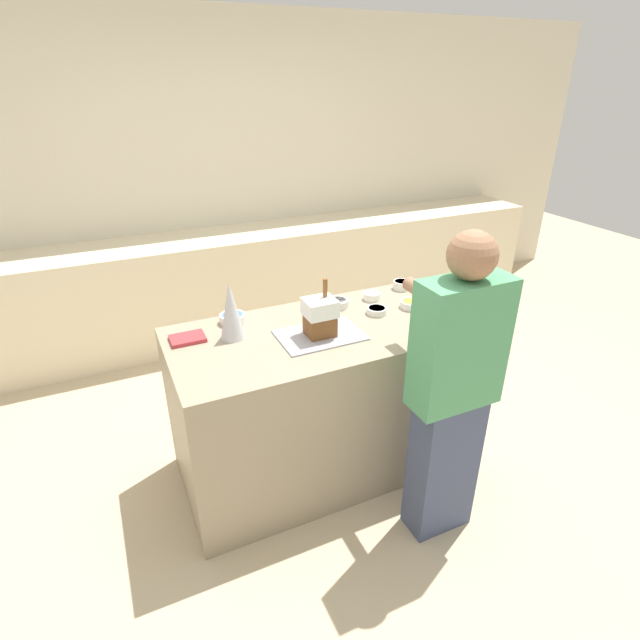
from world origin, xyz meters
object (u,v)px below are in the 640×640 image
Objects in this scene: person at (452,392)px; candy_bowl_near_tray_right at (401,285)px; baking_tray at (320,335)px; candy_bowl_front_corner at (377,310)px; candy_bowl_far_right at (372,296)px; candy_bowl_beside_tree at (315,303)px; candy_bowl_near_tray_left at (338,303)px; cookbook at (188,339)px; mug at (437,299)px; gingerbread_house at (320,316)px; decorative_tree at (231,310)px; candy_bowl_far_left at (411,304)px; candy_bowl_center_rear at (233,318)px.

candy_bowl_near_tray_right is at bearing 70.60° from person.
baking_tray is 3.79× the size of candy_bowl_front_corner.
candy_bowl_far_right reaches higher than baking_tray.
candy_bowl_near_tray_left is at bearing -21.60° from candy_bowl_beside_tree.
candy_bowl_beside_tree reaches higher than cookbook.
candy_bowl_front_corner is 1.31× the size of mug.
gingerbread_house is 0.95× the size of decorative_tree.
candy_bowl_far_left is 1.10× the size of candy_bowl_front_corner.
cookbook is at bearing -172.88° from candy_bowl_beside_tree.
candy_bowl_beside_tree is 0.13m from candy_bowl_near_tray_left.
mug is (1.14, -0.28, 0.02)m from candy_bowl_center_rear.
baking_tray is 0.50m from candy_bowl_center_rear.
candy_bowl_beside_tree is 0.07× the size of person.
candy_bowl_near_tray_left reaches higher than candy_bowl_far_left.
decorative_tree is 0.57m from candy_bowl_beside_tree.
candy_bowl_front_corner is 0.66× the size of cookbook.
candy_bowl_near_tray_right is 0.92× the size of candy_bowl_front_corner.
cookbook is 0.11× the size of person.
person is at bearing -39.11° from cookbook.
candy_bowl_far_right is at bearing 67.77° from candy_bowl_front_corner.
gingerbread_house reaches higher than candy_bowl_near_tray_right.
baking_tray is at bearing -175.93° from mug.
candy_bowl_near_tray_right is at bearing 8.69° from candy_bowl_near_tray_left.
baking_tray is 4.11× the size of candy_bowl_near_tray_right.
person reaches higher than candy_bowl_center_rear.
person is (0.15, -0.87, -0.12)m from candy_bowl_near_tray_left.
candy_bowl_near_tray_right is 0.61m from candy_bowl_beside_tree.
gingerbread_house is at bearing -42.59° from candy_bowl_center_rear.
candy_bowl_beside_tree is (-0.50, 0.24, 0.01)m from candy_bowl_far_left.
candy_bowl_center_rear is 1.22× the size of candy_bowl_front_corner.
candy_bowl_front_corner is at bearing -142.79° from candy_bowl_near_tray_right.
decorative_tree reaches higher than baking_tray.
candy_bowl_near_tray_left is (-0.23, -0.01, 0.00)m from candy_bowl_far_right.
cookbook is (-0.87, -0.04, -0.01)m from candy_bowl_near_tray_left.
baking_tray is 1.47× the size of gingerbread_house.
candy_bowl_near_tray_left is at bearing 49.24° from gingerbread_house.
person reaches higher than candy_bowl_near_tray_left.
gingerbread_house is 0.42m from candy_bowl_front_corner.
mug is (0.77, 0.05, -0.07)m from gingerbread_house.
candy_bowl_beside_tree reaches higher than candy_bowl_near_tray_right.
candy_bowl_far_right is 0.89m from person.
candy_bowl_center_rear is (-0.99, 0.24, 0.00)m from candy_bowl_far_left.
decorative_tree reaches higher than cookbook.
gingerbread_house is at bearing 123.39° from person.
candy_bowl_far_right is at bearing 2.77° from cookbook.
cookbook is at bearing 159.37° from baking_tray.
decorative_tree is 3.06× the size of candy_bowl_far_right.
person is at bearing -43.45° from decorative_tree.
cookbook is (-1.10, -0.05, -0.01)m from candy_bowl_far_right.
mug is at bearing 4.07° from baking_tray.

